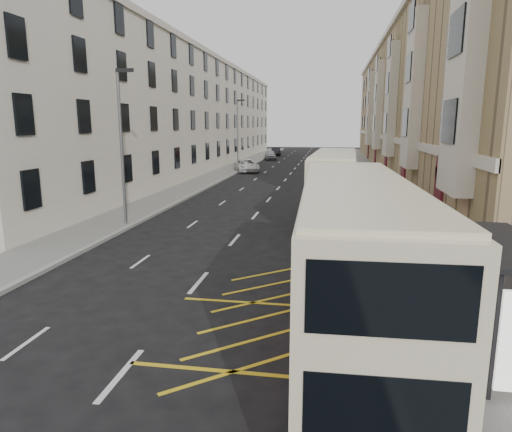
% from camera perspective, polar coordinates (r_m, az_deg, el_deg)
% --- Properties ---
extents(ground, '(200.00, 200.00, 0.00)m').
position_cam_1_polar(ground, '(12.61, -12.49, -14.20)').
color(ground, black).
rests_on(ground, ground).
extents(pavement_right, '(4.00, 120.00, 0.15)m').
position_cam_1_polar(pavement_right, '(41.01, 14.32, 3.61)').
color(pavement_right, slate).
rests_on(pavement_right, ground).
extents(pavement_left, '(3.00, 120.00, 0.15)m').
position_cam_1_polar(pavement_left, '(42.56, -6.99, 4.16)').
color(pavement_left, slate).
rests_on(pavement_left, ground).
extents(kerb_right, '(0.25, 120.00, 0.15)m').
position_cam_1_polar(kerb_right, '(40.89, 11.53, 3.72)').
color(kerb_right, gray).
rests_on(kerb_right, ground).
extents(kerb_left, '(0.25, 120.00, 0.15)m').
position_cam_1_polar(kerb_left, '(42.16, -5.03, 4.13)').
color(kerb_left, gray).
rests_on(kerb_left, ground).
extents(road_markings, '(10.00, 110.00, 0.01)m').
position_cam_1_polar(road_markings, '(55.94, 4.81, 5.85)').
color(road_markings, silver).
rests_on(road_markings, ground).
extents(terrace_right, '(10.75, 79.00, 15.25)m').
position_cam_1_polar(terrace_right, '(56.90, 20.49, 12.86)').
color(terrace_right, tan).
rests_on(terrace_right, ground).
extents(terrace_left, '(9.18, 79.00, 13.25)m').
position_cam_1_polar(terrace_left, '(58.79, -8.51, 12.39)').
color(terrace_left, silver).
rests_on(terrace_left, ground).
extents(guard_railing, '(0.06, 6.56, 1.01)m').
position_cam_1_polar(guard_railing, '(16.98, 15.27, -4.49)').
color(guard_railing, red).
rests_on(guard_railing, pavement_right).
extents(street_lamp_near, '(0.93, 0.18, 8.00)m').
position_cam_1_polar(street_lamp_near, '(24.96, -16.41, 9.22)').
color(street_lamp_near, slate).
rests_on(street_lamp_near, pavement_left).
extents(street_lamp_far, '(0.93, 0.18, 8.00)m').
position_cam_1_polar(street_lamp_far, '(53.60, -2.27, 10.60)').
color(street_lamp_far, slate).
rests_on(street_lamp_far, pavement_left).
extents(double_decker_front, '(2.69, 10.47, 4.15)m').
position_cam_1_polar(double_decker_front, '(10.98, 12.08, -6.23)').
color(double_decker_front, beige).
rests_on(double_decker_front, ground).
extents(double_decker_rear, '(2.69, 9.88, 3.91)m').
position_cam_1_polar(double_decker_rear, '(25.26, 9.70, 3.51)').
color(double_decker_rear, beige).
rests_on(double_decker_rear, ground).
extents(pedestrian_near, '(0.79, 0.70, 1.83)m').
position_cam_1_polar(pedestrian_near, '(12.40, 18.00, -9.59)').
color(pedestrian_near, black).
rests_on(pedestrian_near, pavement_right).
extents(pedestrian_mid, '(0.98, 0.90, 1.63)m').
position_cam_1_polar(pedestrian_mid, '(14.61, 28.43, -7.66)').
color(pedestrian_mid, black).
rests_on(pedestrian_mid, pavement_right).
extents(pedestrian_far, '(1.01, 0.48, 1.67)m').
position_cam_1_polar(pedestrian_far, '(17.43, 15.46, -3.64)').
color(pedestrian_far, black).
rests_on(pedestrian_far, pavement_right).
extents(white_van, '(4.00, 5.68, 1.44)m').
position_cam_1_polar(white_van, '(52.70, -1.20, 6.33)').
color(white_van, white).
rests_on(white_van, ground).
extents(car_silver, '(2.40, 4.35, 1.40)m').
position_cam_1_polar(car_silver, '(70.90, 1.81, 7.62)').
color(car_silver, '#9EA0A5').
rests_on(car_silver, ground).
extents(car_dark, '(2.21, 4.60, 1.45)m').
position_cam_1_polar(car_dark, '(80.38, 2.49, 8.08)').
color(car_dark, black).
rests_on(car_dark, ground).
extents(car_red, '(2.18, 5.02, 1.44)m').
position_cam_1_polar(car_red, '(71.36, 7.96, 7.55)').
color(car_red, maroon).
rests_on(car_red, ground).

